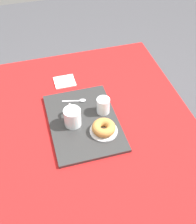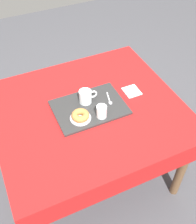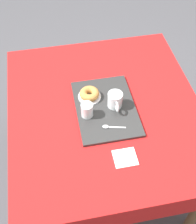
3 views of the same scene
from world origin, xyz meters
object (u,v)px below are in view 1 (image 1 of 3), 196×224
serving_tray (84,122)px  tea_mug_left (72,117)px  donut_plate_left (104,131)px  paper_napkin (65,82)px  teaspoon_near (80,100)px  dining_table (85,136)px  water_glass_near (103,106)px  sugar_donut_left (104,128)px

serving_tray → tea_mug_left: (0.00, -0.06, 0.05)m
donut_plate_left → paper_napkin: size_ratio=1.15×
donut_plate_left → teaspoon_near: 0.24m
tea_mug_left → donut_plate_left: tea_mug_left is taller
tea_mug_left → paper_napkin: 0.34m
tea_mug_left → dining_table: bearing=82.2°
water_glass_near → paper_napkin: bearing=-155.0°
dining_table → serving_tray: serving_tray is taller
serving_tray → teaspoon_near: (-0.14, 0.01, 0.01)m
paper_napkin → water_glass_near: bearing=25.0°
tea_mug_left → water_glass_near: bearing=103.1°
serving_tray → tea_mug_left: size_ratio=3.69×
dining_table → sugar_donut_left: size_ratio=10.89×
dining_table → sugar_donut_left: bearing=42.1°
serving_tray → donut_plate_left: donut_plate_left is taller
tea_mug_left → water_glass_near: (-0.04, 0.17, -0.01)m
donut_plate_left → teaspoon_near: size_ratio=1.07×
serving_tray → water_glass_near: water_glass_near is taller
teaspoon_near → serving_tray: bearing=-81.7°
serving_tray → water_glass_near: bearing=108.4°
dining_table → tea_mug_left: tea_mug_left is taller
dining_table → tea_mug_left: bearing=-97.8°
teaspoon_near → paper_napkin: (-0.19, -0.04, -0.02)m
tea_mug_left → sugar_donut_left: 0.16m
teaspoon_near → dining_table: bearing=-82.0°
paper_napkin → serving_tray: bearing=5.2°
tea_mug_left → donut_plate_left: (0.09, 0.13, -0.04)m
serving_tray → dining_table: bearing=-11.3°
dining_table → sugar_donut_left: 0.18m
teaspoon_near → paper_napkin: bearing=116.4°
dining_table → donut_plate_left: bearing=42.1°
teaspoon_near → paper_napkin: size_ratio=1.08×
sugar_donut_left → paper_napkin: (-0.43, -0.10, -0.04)m
dining_table → paper_napkin: 0.36m
paper_napkin → donut_plate_left: bearing=13.7°
teaspoon_near → paper_napkin: 0.20m
serving_tray → donut_plate_left: bearing=38.3°
teaspoon_near → tea_mug_left: bearing=-101.8°
dining_table → water_glass_near: water_glass_near is taller
water_glass_near → paper_napkin: size_ratio=0.71×
dining_table → water_glass_near: (-0.05, 0.11, 0.15)m
dining_table → sugar_donut_left: sugar_donut_left is taller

